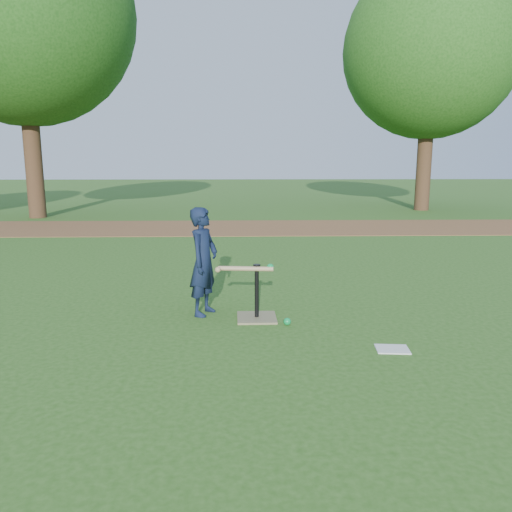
{
  "coord_description": "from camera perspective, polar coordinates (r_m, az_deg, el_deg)",
  "views": [
    {
      "loc": [
        0.23,
        -5.31,
        1.73
      ],
      "look_at": [
        0.38,
        0.29,
        0.65
      ],
      "focal_mm": 35.0,
      "sensor_mm": 36.0,
      "label": 1
    }
  ],
  "objects": [
    {
      "name": "batting_tee",
      "position": [
        5.54,
        0.09,
        -6.08
      ],
      "size": [
        0.44,
        0.44,
        0.61
      ],
      "color": "olive",
      "rests_on": "ground"
    },
    {
      "name": "swing_action",
      "position": [
        5.4,
        -0.93,
        -1.44
      ],
      "size": [
        0.64,
        0.13,
        0.09
      ],
      "color": "tan",
      "rests_on": "ground"
    },
    {
      "name": "child",
      "position": [
        5.62,
        -6.0,
        -0.64
      ],
      "size": [
        0.44,
        0.52,
        1.22
      ],
      "primitive_type": "imported",
      "rotation": [
        0.0,
        0.0,
        1.19
      ],
      "color": "black",
      "rests_on": "ground"
    },
    {
      "name": "ground",
      "position": [
        5.59,
        -3.85,
        -7.14
      ],
      "size": [
        80.0,
        80.0,
        0.0
      ],
      "primitive_type": "plane",
      "color": "#285116",
      "rests_on": "ground"
    },
    {
      "name": "clipboard",
      "position": [
        4.87,
        15.31,
        -10.23
      ],
      "size": [
        0.32,
        0.26,
        0.01
      ],
      "primitive_type": "cube",
      "rotation": [
        0.0,
        0.0,
        -0.09
      ],
      "color": "silver",
      "rests_on": "ground"
    },
    {
      "name": "tree_right",
      "position": [
        18.75,
        19.38,
        21.3
      ],
      "size": [
        5.8,
        5.8,
        8.21
      ],
      "color": "#382316",
      "rests_on": "ground"
    },
    {
      "name": "wiffle_ball_ground",
      "position": [
        5.36,
        3.59,
        -7.48
      ],
      "size": [
        0.08,
        0.08,
        0.08
      ],
      "primitive_type": "sphere",
      "color": "#0C893E",
      "rests_on": "ground"
    },
    {
      "name": "dirt_strip",
      "position": [
        12.93,
        -2.56,
        3.26
      ],
      "size": [
        24.0,
        3.0,
        0.01
      ],
      "primitive_type": "cube",
      "color": "brown",
      "rests_on": "ground"
    },
    {
      "name": "tree_left",
      "position": [
        17.04,
        -25.27,
        24.01
      ],
      "size": [
        6.4,
        6.4,
        9.08
      ],
      "color": "#382316",
      "rests_on": "ground"
    }
  ]
}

